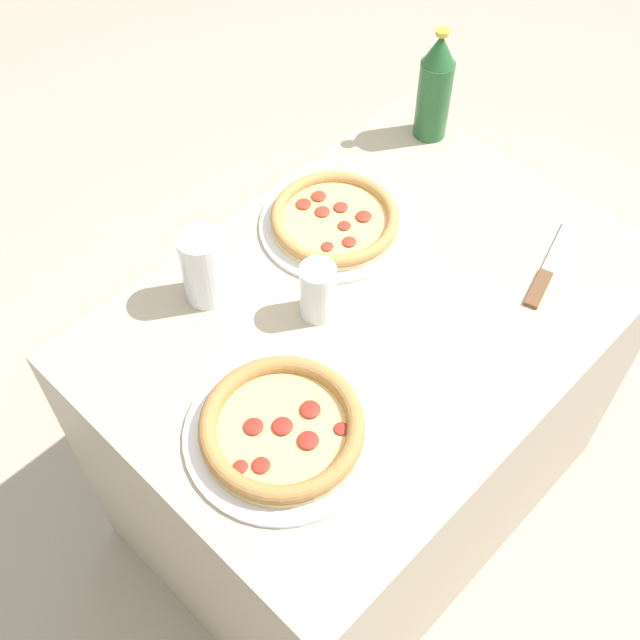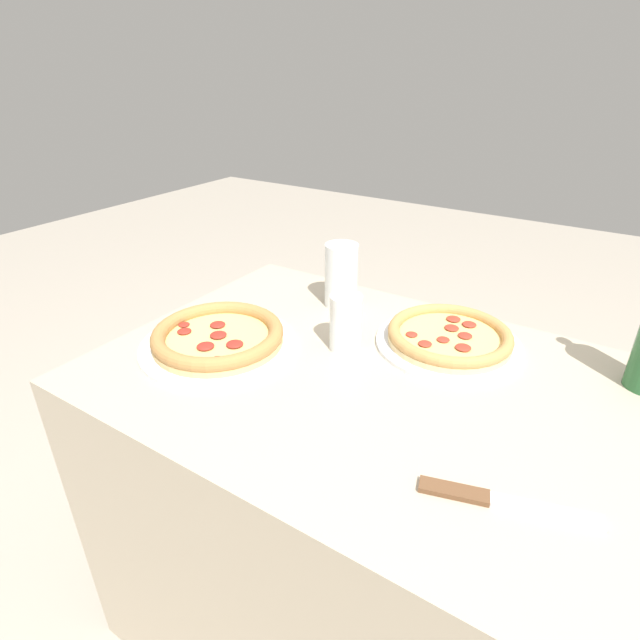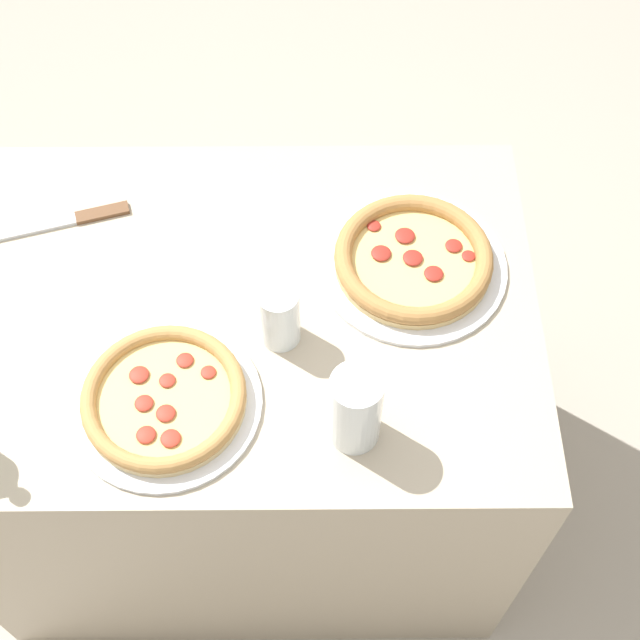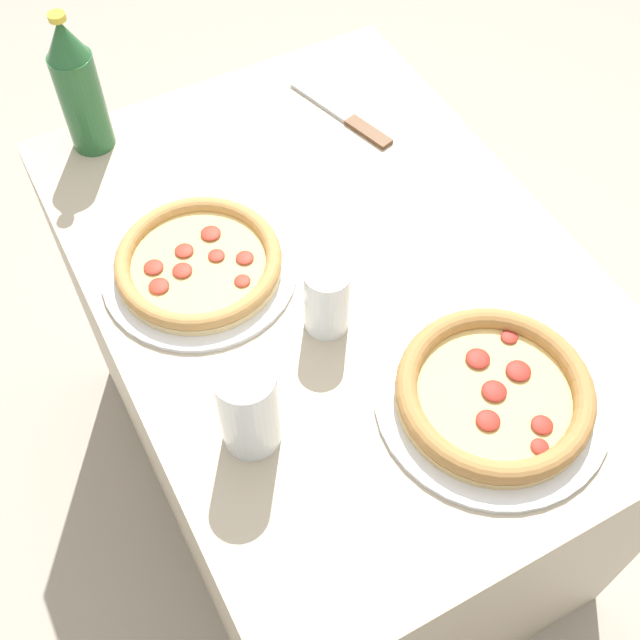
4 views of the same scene
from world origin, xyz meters
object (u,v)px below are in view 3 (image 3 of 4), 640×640
Objects in this scene: pizza_pepperoni at (413,260)px; glass_iced_tea at (355,411)px; pizza_salami at (164,399)px; knife at (69,220)px; glass_lemonade at (279,317)px.

pizza_pepperoni is 0.33m from glass_iced_tea.
pizza_salami is 1.29× the size of knife.
glass_lemonade is 0.44m from knife.
glass_iced_tea is at bearing 123.29° from glass_lemonade.
pizza_pepperoni reaches higher than pizza_salami.
glass_lemonade is (0.22, 0.13, 0.03)m from pizza_pepperoni.
pizza_pepperoni is at bearing -109.25° from glass_iced_tea.
pizza_pepperoni is 2.76× the size of glass_lemonade.
pizza_salami is 1.97× the size of glass_iced_tea.
glass_lemonade is at bearing 31.57° from pizza_pepperoni.
knife is at bearing -32.51° from glass_lemonade.
glass_iced_tea reaches higher than glass_lemonade.
glass_iced_tea is at bearing 70.75° from pizza_pepperoni.
glass_lemonade is at bearing -144.49° from pizza_salami.
pizza_pepperoni is 0.26m from glass_lemonade.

